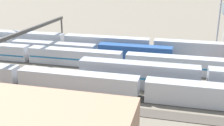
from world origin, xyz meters
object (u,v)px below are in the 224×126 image
Objects in this scene: train_on_track_1 at (107,46)px; train_on_track_6 at (134,88)px; signal_gantry at (27,34)px; train_on_track_5 at (204,81)px; train_on_track_3 at (115,60)px; train_on_track_2 at (46,49)px.

train_on_track_6 is (-11.84, 25.00, -0.53)m from train_on_track_1.
train_on_track_5 is at bearing 169.33° from signal_gantry.
train_on_track_1 is 20.90m from signal_gantry.
train_on_track_5 is 21.59m from train_on_track_3.
signal_gantry reaches higher than train_on_track_5.
train_on_track_5 is 40.82m from signal_gantry.
train_on_track_1 is 11.07m from train_on_track_3.
train_on_track_1 is 1.79× the size of signal_gantry.
train_on_track_6 is at bearing 143.68° from train_on_track_2.
train_on_track_6 is at bearing 115.35° from train_on_track_1.
train_on_track_5 reaches higher than train_on_track_2.
train_on_track_5 is at bearing -157.39° from train_on_track_6.
train_on_track_5 is at bearing 152.39° from train_on_track_3.
train_on_track_2 is at bearing -94.47° from signal_gantry.
train_on_track_6 is (-27.20, 20.00, 0.01)m from train_on_track_2.
train_on_track_3 is at bearing 115.30° from train_on_track_1.
train_on_track_1 reaches higher than train_on_track_2.
signal_gantry reaches higher than train_on_track_3.
train_on_track_3 is at bearing -27.61° from train_on_track_5.
train_on_track_1 is at bearing -141.91° from signal_gantry.
train_on_track_3 is 1.00× the size of train_on_track_6.
signal_gantry is at bearing 85.53° from train_on_track_2.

